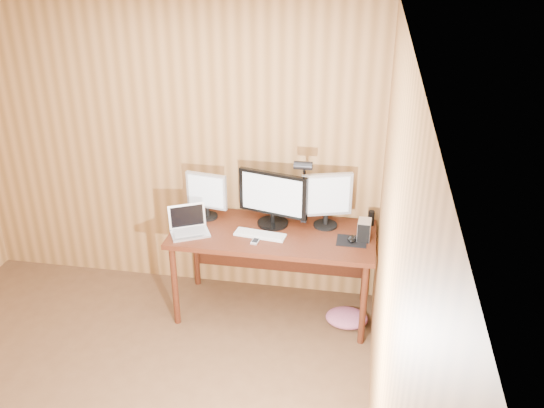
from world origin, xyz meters
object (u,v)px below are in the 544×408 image
(monitor_left, at_px, (207,194))
(laptop, at_px, (189,226))
(monitor_center, at_px, (273,198))
(phone, at_px, (255,241))
(hard_drive, at_px, (364,230))
(desk_lamp, at_px, (304,182))
(desk, at_px, (275,241))
(monitor_right, at_px, (327,199))
(keyboard, at_px, (260,235))
(speaker, at_px, (371,218))
(mouse, at_px, (352,239))

(monitor_left, xyz_separation_m, laptop, (-0.08, -0.27, -0.16))
(monitor_center, xyz_separation_m, phone, (-0.08, -0.31, -0.23))
(hard_drive, height_order, phone, hard_drive)
(desk_lamp, bearing_deg, desk, -160.89)
(monitor_right, distance_m, desk_lamp, 0.23)
(monitor_left, bearing_deg, phone, -26.18)
(keyboard, relative_size, phone, 3.80)
(keyboard, xyz_separation_m, speaker, (0.84, 0.33, 0.05))
(desk_lamp, bearing_deg, monitor_left, 178.16)
(laptop, relative_size, phone, 3.32)
(monitor_right, bearing_deg, desk_lamp, 169.86)
(phone, bearing_deg, desk_lamp, 52.70)
(desk, bearing_deg, hard_drive, -4.71)
(monitor_left, height_order, laptop, monitor_left)
(monitor_center, height_order, speaker, monitor_center)
(monitor_center, distance_m, speaker, 0.81)
(hard_drive, relative_size, speaker, 1.25)
(monitor_left, height_order, phone, monitor_left)
(desk_lamp, bearing_deg, phone, -135.79)
(laptop, xyz_separation_m, phone, (0.55, -0.07, -0.05))
(laptop, height_order, desk_lamp, desk_lamp)
(desk, height_order, mouse, mouse)
(laptop, height_order, speaker, laptop)
(monitor_left, bearing_deg, desk_lamp, 8.71)
(monitor_center, bearing_deg, mouse, -1.07)
(desk, bearing_deg, monitor_right, 14.28)
(mouse, height_order, hard_drive, hard_drive)
(desk_lamp, bearing_deg, hard_drive, -16.84)
(monitor_right, distance_m, keyboard, 0.59)
(monitor_left, relative_size, phone, 3.59)
(desk, height_order, hard_drive, hard_drive)
(monitor_left, xyz_separation_m, mouse, (1.19, -0.20, -0.19))
(phone, bearing_deg, speaker, 33.87)
(hard_drive, distance_m, speaker, 0.25)
(desk, relative_size, monitor_right, 3.53)
(monitor_right, relative_size, phone, 4.16)
(desk, distance_m, phone, 0.30)
(mouse, relative_size, phone, 1.01)
(monitor_right, height_order, speaker, monitor_right)
(mouse, distance_m, hard_drive, 0.12)
(monitor_right, relative_size, hard_drive, 2.92)
(monitor_center, bearing_deg, monitor_left, -168.87)
(monitor_center, distance_m, keyboard, 0.31)
(desk, distance_m, desk_lamp, 0.55)
(monitor_right, xyz_separation_m, keyboard, (-0.49, -0.25, -0.23))
(hard_drive, distance_m, desk_lamp, 0.59)
(desk, xyz_separation_m, laptop, (-0.65, -0.18, 0.17))
(monitor_right, height_order, keyboard, monitor_right)
(monitor_right, xyz_separation_m, speaker, (0.36, 0.08, -0.18))
(desk, height_order, desk_lamp, desk_lamp)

